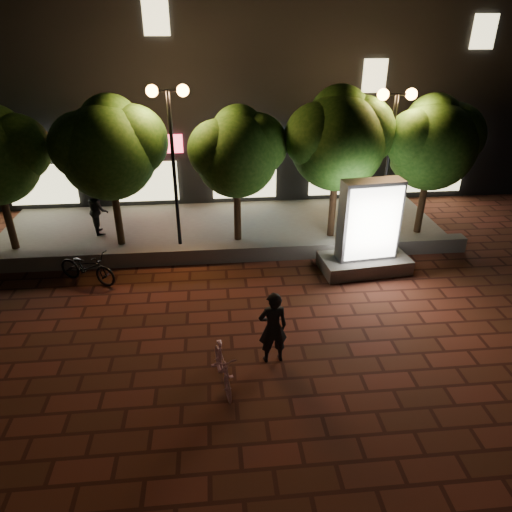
{
  "coord_description": "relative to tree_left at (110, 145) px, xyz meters",
  "views": [
    {
      "loc": [
        -0.27,
        -9.35,
        7.08
      ],
      "look_at": [
        0.76,
        1.5,
        1.4
      ],
      "focal_mm": 32.68,
      "sensor_mm": 36.0,
      "label": 1
    }
  ],
  "objects": [
    {
      "name": "ground",
      "position": [
        3.45,
        -5.46,
        -3.44
      ],
      "size": [
        80.0,
        80.0,
        0.0
      ],
      "primitive_type": "plane",
      "color": "#58251B",
      "rests_on": "ground"
    },
    {
      "name": "retaining_wall",
      "position": [
        3.45,
        -1.46,
        -3.19
      ],
      "size": [
        16.0,
        0.45,
        0.5
      ],
      "primitive_type": "cube",
      "color": "#63605C",
      "rests_on": "ground"
    },
    {
      "name": "sidewalk",
      "position": [
        3.45,
        1.04,
        -3.4
      ],
      "size": [
        16.0,
        5.0,
        0.08
      ],
      "primitive_type": "cube",
      "color": "#63605C",
      "rests_on": "ground"
    },
    {
      "name": "building_block",
      "position": [
        3.44,
        7.53,
        1.55
      ],
      "size": [
        28.0,
        8.12,
        11.3
      ],
      "color": "black",
      "rests_on": "ground"
    },
    {
      "name": "tree_left",
      "position": [
        0.0,
        0.0,
        0.0
      ],
      "size": [
        3.6,
        3.0,
        4.89
      ],
      "color": "black",
      "rests_on": "sidewalk"
    },
    {
      "name": "tree_mid",
      "position": [
        4.0,
        -0.0,
        -0.23
      ],
      "size": [
        3.24,
        2.7,
        4.5
      ],
      "color": "black",
      "rests_on": "sidewalk"
    },
    {
      "name": "tree_right",
      "position": [
        7.3,
        0.0,
        0.12
      ],
      "size": [
        3.72,
        3.1,
        5.07
      ],
      "color": "black",
      "rests_on": "sidewalk"
    },
    {
      "name": "tree_far_right",
      "position": [
        10.5,
        -0.0,
        -0.08
      ],
      "size": [
        3.48,
        2.9,
        4.76
      ],
      "color": "black",
      "rests_on": "sidewalk"
    },
    {
      "name": "street_lamp_left",
      "position": [
        1.95,
        -0.26,
        0.58
      ],
      "size": [
        1.26,
        0.36,
        5.18
      ],
      "color": "black",
      "rests_on": "sidewalk"
    },
    {
      "name": "street_lamp_right",
      "position": [
        8.95,
        -0.26,
        0.45
      ],
      "size": [
        1.26,
        0.36,
        4.98
      ],
      "color": "black",
      "rests_on": "sidewalk"
    },
    {
      "name": "ad_kiosk",
      "position": [
        7.71,
        -2.5,
        -2.28
      ],
      "size": [
        2.8,
        1.61,
        2.89
      ],
      "color": "#63605C",
      "rests_on": "ground"
    },
    {
      "name": "scooter_pink",
      "position": [
        3.2,
        -7.17,
        -2.97
      ],
      "size": [
        0.72,
        1.63,
        0.95
      ],
      "primitive_type": "imported",
      "rotation": [
        0.0,
        0.0,
        0.18
      ],
      "color": "#C0809A",
      "rests_on": "ground"
    },
    {
      "name": "rider",
      "position": [
        4.35,
        -6.47,
        -2.54
      ],
      "size": [
        0.7,
        0.5,
        1.8
      ],
      "primitive_type": "imported",
      "rotation": [
        0.0,
        0.0,
        3.25
      ],
      "color": "black",
      "rests_on": "ground"
    },
    {
      "name": "scooter_parked",
      "position": [
        -0.62,
        -2.46,
        -2.94
      ],
      "size": [
        2.01,
        1.44,
        1.0
      ],
      "primitive_type": "imported",
      "rotation": [
        0.0,
        0.0,
        1.11
      ],
      "color": "black",
      "rests_on": "ground"
    },
    {
      "name": "pedestrian",
      "position": [
        -0.92,
        0.98,
        -2.52
      ],
      "size": [
        0.87,
        0.99,
        1.7
      ],
      "primitive_type": "imported",
      "rotation": [
        0.0,
        0.0,
        1.9
      ],
      "color": "black",
      "rests_on": "sidewalk"
    }
  ]
}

